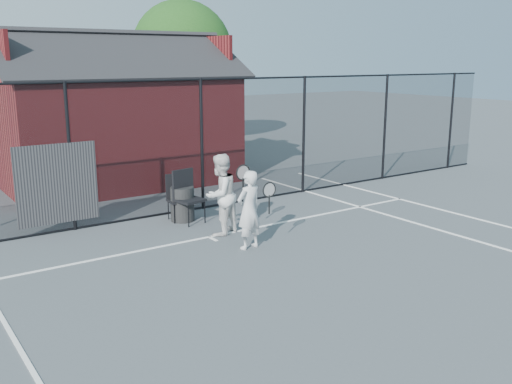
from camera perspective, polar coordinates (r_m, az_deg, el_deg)
ground at (r=8.94m, az=5.09°, el=-9.33°), size 80.00×80.00×0.00m
court_lines at (r=8.06m, az=11.23°, el=-12.12°), size 11.02×18.00×0.01m
fence at (r=12.54m, az=-10.64°, el=3.91°), size 22.04×3.00×3.00m
clubhouse at (r=16.49m, az=-13.86°, el=6.49°), size 6.50×4.36×4.19m
tree_right at (r=23.47m, az=-7.40°, el=13.77°), size 3.97×3.97×5.70m
player_front at (r=10.38m, az=-0.70°, el=-1.79°), size 0.68×0.52×1.46m
player_back at (r=11.23m, az=-3.58°, el=-0.26°), size 0.96×0.86×1.62m
chair_left at (r=12.13m, az=-6.64°, el=-0.57°), size 0.62×0.64×1.11m
chair_right at (r=12.37m, az=-7.66°, el=-0.65°), size 0.52×0.54×0.97m
waste_bin at (r=12.36m, az=-7.37°, el=-1.20°), size 0.61×0.61×0.74m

